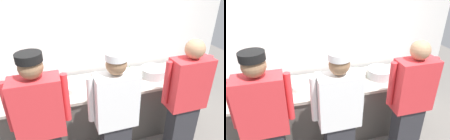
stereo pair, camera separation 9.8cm
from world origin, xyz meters
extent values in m
cube|color=white|center=(0.00, 0.87, 1.41)|extent=(4.30, 0.10, 2.82)
cube|color=#56514C|center=(0.00, 0.38, 0.42)|extent=(2.69, 0.67, 0.84)
cube|color=#A8A093|center=(0.00, 0.38, 0.86)|extent=(2.74, 0.72, 0.04)
cube|color=red|center=(-0.83, -0.29, 1.13)|extent=(0.47, 0.24, 0.64)
cylinder|color=red|center=(-1.10, -0.25, 1.16)|extent=(0.07, 0.07, 0.54)
cylinder|color=red|center=(-0.56, -0.25, 1.16)|extent=(0.07, 0.07, 0.54)
sphere|color=#8C6647|center=(-0.83, -0.29, 1.56)|extent=(0.22, 0.22, 0.22)
cylinder|color=black|center=(-0.83, -0.29, 1.66)|extent=(0.23, 0.23, 0.08)
cube|color=white|center=(-0.06, -0.34, 1.08)|extent=(0.45, 0.24, 0.62)
cylinder|color=white|center=(-0.32, -0.30, 1.12)|extent=(0.07, 0.07, 0.52)
cylinder|color=white|center=(0.20, -0.30, 1.12)|extent=(0.07, 0.07, 0.52)
sphere|color=#8C6647|center=(-0.06, -0.34, 1.50)|extent=(0.21, 0.21, 0.21)
cylinder|color=white|center=(-0.06, -0.34, 1.59)|extent=(0.22, 0.22, 0.07)
cube|color=#2D2D33|center=(0.84, -0.32, 0.40)|extent=(0.33, 0.20, 0.80)
cube|color=red|center=(0.84, -0.32, 1.12)|extent=(0.47, 0.24, 0.64)
cylinder|color=red|center=(0.57, -0.28, 1.15)|extent=(0.07, 0.07, 0.54)
cylinder|color=red|center=(1.11, -0.28, 1.15)|extent=(0.07, 0.07, 0.54)
sphere|color=tan|center=(0.84, -0.32, 1.55)|extent=(0.22, 0.22, 0.22)
cylinder|color=white|center=(-0.83, 0.23, 0.89)|extent=(0.20, 0.20, 0.01)
cylinder|color=white|center=(-0.83, 0.23, 0.90)|extent=(0.20, 0.20, 0.01)
cylinder|color=white|center=(-0.83, 0.23, 0.91)|extent=(0.20, 0.20, 0.01)
cylinder|color=white|center=(-0.83, 0.23, 0.92)|extent=(0.20, 0.20, 0.01)
cylinder|color=white|center=(-0.83, 0.23, 0.93)|extent=(0.20, 0.20, 0.01)
cylinder|color=white|center=(-0.40, 0.32, 0.89)|extent=(0.23, 0.23, 0.01)
cylinder|color=white|center=(-0.40, 0.32, 0.90)|extent=(0.23, 0.23, 0.01)
cylinder|color=white|center=(-0.40, 0.32, 0.91)|extent=(0.23, 0.23, 0.01)
cylinder|color=white|center=(-0.40, 0.32, 0.92)|extent=(0.23, 0.23, 0.01)
cylinder|color=white|center=(-0.40, 0.32, 0.93)|extent=(0.23, 0.23, 0.01)
cylinder|color=#B7BABF|center=(0.76, 0.37, 0.95)|extent=(0.37, 0.37, 0.13)
cube|color=#B7BABF|center=(0.07, 0.38, 0.89)|extent=(0.58, 0.40, 0.02)
cylinder|color=#56A333|center=(0.41, 0.43, 0.96)|extent=(0.06, 0.06, 0.15)
cone|color=#56A333|center=(0.41, 0.43, 1.05)|extent=(0.05, 0.05, 0.04)
cylinder|color=white|center=(1.11, 0.39, 0.90)|extent=(0.08, 0.08, 0.04)
cylinder|color=red|center=(1.11, 0.39, 0.92)|extent=(0.07, 0.07, 0.01)
cylinder|color=white|center=(-0.85, 0.49, 0.90)|extent=(0.10, 0.10, 0.04)
cylinder|color=orange|center=(-0.85, 0.49, 0.91)|extent=(0.09, 0.09, 0.01)
cylinder|color=white|center=(-0.59, 0.37, 0.90)|extent=(0.11, 0.11, 0.04)
cylinder|color=orange|center=(-0.59, 0.37, 0.92)|extent=(0.09, 0.09, 0.01)
cylinder|color=white|center=(-1.02, 0.23, 0.92)|extent=(0.09, 0.09, 0.08)
camera|label=1|loc=(-0.64, -2.05, 2.35)|focal=33.18mm
camera|label=2|loc=(-0.55, -2.07, 2.35)|focal=33.18mm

